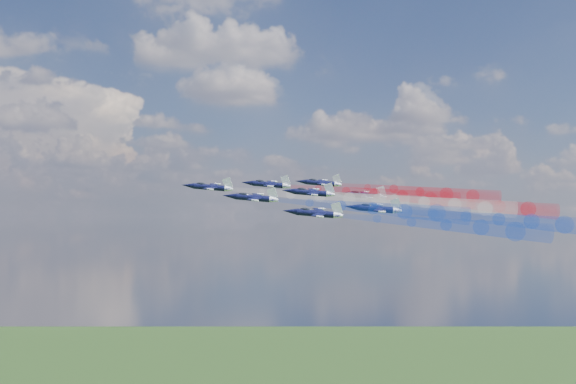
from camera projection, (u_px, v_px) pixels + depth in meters
name	position (u px, v px, depth m)	size (l,w,h in m)	color
jet_lead	(210.00, 187.00, 174.07)	(10.67, 13.33, 3.56)	black
trail_lead	(320.00, 197.00, 172.27)	(4.44, 43.71, 4.44)	white
jet_inner_left	(253.00, 198.00, 160.95)	(10.67, 13.33, 3.56)	black
trail_inner_left	(373.00, 208.00, 159.15)	(4.44, 43.71, 4.44)	blue
jet_inner_right	(268.00, 184.00, 182.14)	(10.67, 13.33, 3.56)	black
trail_inner_right	(374.00, 193.00, 180.35)	(4.44, 43.71, 4.44)	red
jet_outer_left	(316.00, 213.00, 148.88)	(10.67, 13.33, 3.56)	black
trail_outer_left	(446.00, 225.00, 147.08)	(4.44, 43.71, 4.44)	blue
jet_center_third	(311.00, 193.00, 170.54)	(10.67, 13.33, 3.56)	black
trail_center_third	(424.00, 202.00, 168.74)	(4.44, 43.71, 4.44)	white
jet_outer_right	(321.00, 183.00, 194.82)	(10.67, 13.33, 3.56)	black
trail_outer_right	(420.00, 191.00, 193.02)	(4.44, 43.71, 4.44)	red
jet_rear_left	(376.00, 209.00, 158.72)	(10.67, 13.33, 3.56)	black
trail_rear_left	(499.00, 219.00, 156.92)	(4.44, 43.71, 4.44)	blue
jet_rear_right	(364.00, 196.00, 181.23)	(10.67, 13.33, 3.56)	black
trail_rear_right	(471.00, 205.00, 179.43)	(4.44, 43.71, 4.44)	red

